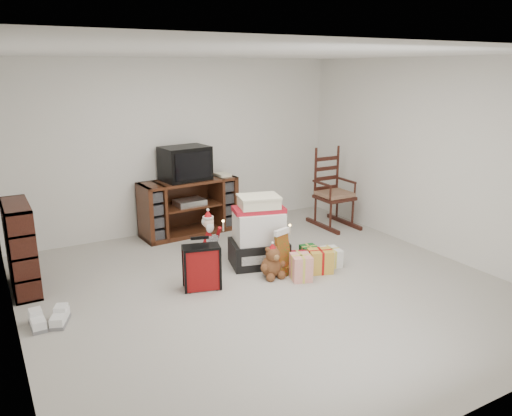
# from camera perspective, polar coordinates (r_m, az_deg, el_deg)

# --- Properties ---
(room) EXTENTS (5.01, 5.01, 2.51)m
(room) POSITION_cam_1_polar(r_m,az_deg,el_deg) (5.22, 1.33, 3.40)
(room) COLOR #B8B3A8
(room) RESTS_ON ground
(tv_stand) EXTENTS (1.44, 0.60, 0.81)m
(tv_stand) POSITION_cam_1_polar(r_m,az_deg,el_deg) (7.36, -7.67, 0.15)
(tv_stand) COLOR #432113
(tv_stand) RESTS_ON floor
(bookshelf) EXTENTS (0.27, 0.80, 0.98)m
(bookshelf) POSITION_cam_1_polar(r_m,az_deg,el_deg) (5.98, -25.30, -4.26)
(bookshelf) COLOR #3D1810
(bookshelf) RESTS_ON floor
(rocking_chair) EXTENTS (0.51, 0.83, 1.25)m
(rocking_chair) POSITION_cam_1_polar(r_m,az_deg,el_deg) (7.77, 8.66, 1.13)
(rocking_chair) COLOR #3D1810
(rocking_chair) RESTS_ON floor
(gift_pile) EXTENTS (0.79, 0.66, 0.86)m
(gift_pile) POSITION_cam_1_polar(r_m,az_deg,el_deg) (6.13, 0.32, -3.16)
(gift_pile) COLOR black
(gift_pile) RESTS_ON floor
(red_suitcase) EXTENTS (0.42, 0.29, 0.58)m
(red_suitcase) POSITION_cam_1_polar(r_m,az_deg,el_deg) (5.54, -6.23, -6.75)
(red_suitcase) COLOR maroon
(red_suitcase) RESTS_ON floor
(stocking) EXTENTS (0.29, 0.19, 0.57)m
(stocking) POSITION_cam_1_polar(r_m,az_deg,el_deg) (5.88, 3.12, -5.02)
(stocking) COLOR #0B6919
(stocking) RESTS_ON floor
(teddy_bear) EXTENTS (0.25, 0.22, 0.38)m
(teddy_bear) POSITION_cam_1_polar(r_m,az_deg,el_deg) (5.84, 1.81, -6.37)
(teddy_bear) COLOR brown
(teddy_bear) RESTS_ON floor
(santa_figurine) EXTENTS (0.30, 0.28, 0.61)m
(santa_figurine) POSITION_cam_1_polar(r_m,az_deg,el_deg) (6.31, 2.20, -4.02)
(santa_figurine) COLOR #AD1217
(santa_figurine) RESTS_ON floor
(mrs_claus_figurine) EXTENTS (0.31, 0.30, 0.64)m
(mrs_claus_figurine) POSITION_cam_1_polar(r_m,az_deg,el_deg) (6.41, -5.43, -3.63)
(mrs_claus_figurine) COLOR #AD1217
(mrs_claus_figurine) RESTS_ON floor
(sneaker_pair) EXTENTS (0.39, 0.34, 0.11)m
(sneaker_pair) POSITION_cam_1_polar(r_m,az_deg,el_deg) (5.24, -22.60, -11.73)
(sneaker_pair) COLOR white
(sneaker_pair) RESTS_ON floor
(gift_cluster) EXTENTS (0.71, 0.80, 0.24)m
(gift_cluster) POSITION_cam_1_polar(r_m,az_deg,el_deg) (6.12, 6.74, -5.87)
(gift_cluster) COLOR #AD1322
(gift_cluster) RESTS_ON floor
(crt_television) EXTENTS (0.71, 0.55, 0.48)m
(crt_television) POSITION_cam_1_polar(r_m,az_deg,el_deg) (7.21, -8.10, 5.07)
(crt_television) COLOR black
(crt_television) RESTS_ON tv_stand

